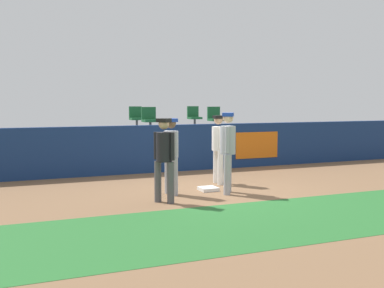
{
  "coord_description": "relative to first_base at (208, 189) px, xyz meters",
  "views": [
    {
      "loc": [
        -4.33,
        -9.44,
        2.05
      ],
      "look_at": [
        -0.03,
        1.16,
        1.0
      ],
      "focal_mm": 43.02,
      "sensor_mm": 36.0,
      "label": 1
    }
  ],
  "objects": [
    {
      "name": "grass_foreground_strip",
      "position": [
        0.03,
        -2.87,
        -0.04
      ],
      "size": [
        18.0,
        2.8,
        0.01
      ],
      "primitive_type": "cube",
      "color": "#26662B",
      "rests_on": "ground_plane"
    },
    {
      "name": "ground_plane",
      "position": [
        0.03,
        -0.16,
        -0.04
      ],
      "size": [
        60.0,
        60.0,
        0.0
      ],
      "primitive_type": "plane",
      "color": "brown"
    },
    {
      "name": "bleacher_platform",
      "position": [
        0.03,
        5.72,
        0.48
      ],
      "size": [
        18.0,
        4.8,
        1.05
      ],
      "primitive_type": "cube",
      "color": "#59595E",
      "rests_on": "ground_plane"
    },
    {
      "name": "player_fielder_home",
      "position": [
        0.6,
        0.74,
        0.95
      ],
      "size": [
        0.35,
        0.53,
        1.71
      ],
      "rotation": [
        0.0,
        0.0,
        -1.65
      ],
      "color": "white",
      "rests_on": "ground_plane"
    },
    {
      "name": "player_coach_visitor",
      "position": [
        -0.94,
        -0.1,
        0.94
      ],
      "size": [
        0.38,
        0.47,
        1.69
      ],
      "rotation": [
        0.0,
        0.0,
        -1.38
      ],
      "color": "#9EA3AD",
      "rests_on": "ground_plane"
    },
    {
      "name": "seat_back_center",
      "position": [
        0.04,
        6.39,
        1.48
      ],
      "size": [
        0.46,
        0.44,
        0.84
      ],
      "color": "#4C4C51",
      "rests_on": "bleacher_platform"
    },
    {
      "name": "seat_front_right",
      "position": [
        2.31,
        4.59,
        1.48
      ],
      "size": [
        0.46,
        0.44,
        0.84
      ],
      "color": "#4C4C51",
      "rests_on": "bleacher_platform"
    },
    {
      "name": "player_runner_visitor",
      "position": [
        0.27,
        -0.45,
        1.01
      ],
      "size": [
        0.47,
        0.47,
        1.81
      ],
      "rotation": [
        0.0,
        0.0,
        -2.11
      ],
      "color": "#9EA3AD",
      "rests_on": "ground_plane"
    },
    {
      "name": "seat_back_right",
      "position": [
        2.27,
        6.39,
        1.48
      ],
      "size": [
        0.45,
        0.44,
        0.84
      ],
      "color": "#4C4C51",
      "rests_on": "bleacher_platform"
    },
    {
      "name": "player_umpire",
      "position": [
        -1.35,
        -0.83,
        0.96
      ],
      "size": [
        0.46,
        0.46,
        1.72
      ],
      "rotation": [
        0.0,
        0.0,
        -0.89
      ],
      "color": "#4C4C51",
      "rests_on": "ground_plane"
    },
    {
      "name": "first_base",
      "position": [
        0.0,
        0.0,
        0.0
      ],
      "size": [
        0.4,
        0.4,
        0.08
      ],
      "primitive_type": "cube",
      "color": "white",
      "rests_on": "ground_plane"
    },
    {
      "name": "seat_front_center",
      "position": [
        -0.01,
        4.59,
        1.48
      ],
      "size": [
        0.47,
        0.44,
        0.84
      ],
      "color": "#4C4C51",
      "rests_on": "bleacher_platform"
    },
    {
      "name": "field_wall",
      "position": [
        0.04,
        3.15,
        0.65
      ],
      "size": [
        18.0,
        0.26,
        1.38
      ],
      "color": "navy",
      "rests_on": "ground_plane"
    }
  ]
}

